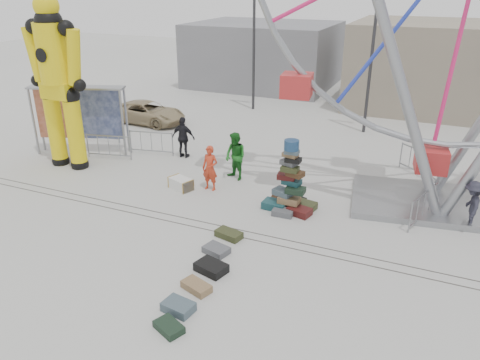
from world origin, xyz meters
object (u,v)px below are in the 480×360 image
at_px(suitcase_tower, 290,191).
at_px(crash_test_dummy, 57,78).
at_px(barricade_dummy_a, 100,130).
at_px(pedestrian_green, 235,157).
at_px(barricade_wheel_back, 419,163).
at_px(lamp_post_left, 255,32).
at_px(barricade_dummy_b, 109,147).
at_px(barricade_wheel_front, 424,206).
at_px(pedestrian_red, 210,168).
at_px(banner_scaffold, 78,104).
at_px(steamer_trunk, 181,184).
at_px(lamp_post_right, 375,43).
at_px(barricade_dummy_c, 151,143).
at_px(pedestrian_grey, 471,205).
at_px(parked_suv, 148,112).
at_px(pedestrian_black, 184,138).

bearing_deg(suitcase_tower, crash_test_dummy, -174.68).
height_order(barricade_dummy_a, pedestrian_green, pedestrian_green).
distance_m(crash_test_dummy, barricade_wheel_back, 14.81).
distance_m(lamp_post_left, suitcase_tower, 13.96).
bearing_deg(barricade_dummy_b, barricade_wheel_front, -15.61).
height_order(pedestrian_red, pedestrian_green, pedestrian_green).
bearing_deg(barricade_dummy_a, crash_test_dummy, -82.51).
height_order(crash_test_dummy, barricade_dummy_a, crash_test_dummy).
relative_size(suitcase_tower, pedestrian_red, 1.47).
relative_size(banner_scaffold, steamer_trunk, 4.59).
distance_m(lamp_post_right, steamer_trunk, 12.05).
distance_m(lamp_post_right, barricade_dummy_a, 13.95).
bearing_deg(lamp_post_left, banner_scaffold, -112.54).
height_order(steamer_trunk, pedestrian_red, pedestrian_red).
relative_size(suitcase_tower, barricade_dummy_b, 1.26).
relative_size(banner_scaffold, pedestrian_red, 2.44).
distance_m(barricade_dummy_c, pedestrian_red, 4.76).
xyz_separation_m(banner_scaffold, pedestrian_red, (7.11, -1.31, -1.43)).
bearing_deg(lamp_post_right, lamp_post_left, 164.05).
height_order(lamp_post_left, barricade_dummy_b, lamp_post_left).
bearing_deg(crash_test_dummy, pedestrian_grey, 3.91).
distance_m(barricade_dummy_b, barricade_wheel_front, 13.09).
relative_size(crash_test_dummy, barricade_dummy_c, 3.55).
bearing_deg(lamp_post_right, barricade_wheel_back, -59.75).
height_order(barricade_wheel_front, pedestrian_grey, pedestrian_grey).
bearing_deg(pedestrian_green, lamp_post_right, 92.17).
relative_size(lamp_post_right, barricade_dummy_a, 4.00).
bearing_deg(barricade_wheel_front, parked_suv, 86.51).
bearing_deg(steamer_trunk, pedestrian_green, 69.43).
bearing_deg(pedestrian_green, pedestrian_red, -83.74).
bearing_deg(pedestrian_grey, crash_test_dummy, -92.66).
distance_m(lamp_post_left, parked_suv, 7.70).
bearing_deg(pedestrian_red, barricade_wheel_back, 34.17).
bearing_deg(pedestrian_black, barricade_dummy_c, 7.48).
bearing_deg(pedestrian_green, barricade_wheel_front, 19.68).
bearing_deg(barricade_dummy_a, suitcase_tower, -25.85).
xyz_separation_m(banner_scaffold, barricade_dummy_c, (2.97, 1.02, -1.73)).
xyz_separation_m(steamer_trunk, barricade_dummy_b, (-4.52, 1.57, 0.34)).
bearing_deg(pedestrian_black, steamer_trunk, 114.46).
relative_size(banner_scaffold, pedestrian_black, 2.28).
bearing_deg(pedestrian_black, pedestrian_red, 131.98).
bearing_deg(lamp_post_left, parked_suv, -130.06).
xyz_separation_m(banner_scaffold, barricade_wheel_front, (14.62, -0.82, -1.73)).
relative_size(lamp_post_left, barricade_wheel_back, 4.00).
xyz_separation_m(suitcase_tower, steamer_trunk, (-4.28, -0.02, -0.49)).
xyz_separation_m(steamer_trunk, pedestrian_red, (1.04, 0.42, 0.65)).
xyz_separation_m(barricade_wheel_back, pedestrian_black, (-9.71, -1.94, 0.37)).
xyz_separation_m(crash_test_dummy, barricade_wheel_back, (13.65, 4.76, -3.19)).
height_order(pedestrian_green, parked_suv, pedestrian_green).
xyz_separation_m(crash_test_dummy, banner_scaffold, (-0.53, 1.52, -1.46)).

